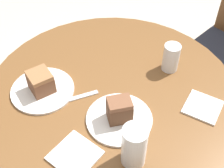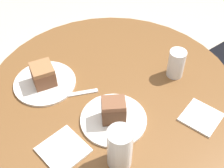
{
  "view_description": "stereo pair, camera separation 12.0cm",
  "coord_description": "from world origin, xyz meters",
  "px_view_note": "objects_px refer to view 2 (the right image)",
  "views": [
    {
      "loc": [
        0.61,
        -0.56,
        1.65
      ],
      "look_at": [
        0.0,
        0.0,
        0.78
      ],
      "focal_mm": 50.0,
      "sensor_mm": 36.0,
      "label": 1
    },
    {
      "loc": [
        0.68,
        -0.47,
        1.65
      ],
      "look_at": [
        0.0,
        0.0,
        0.78
      ],
      "focal_mm": 50.0,
      "sensor_mm": 36.0,
      "label": 2
    }
  ],
  "objects_px": {
    "plate_near": "(45,83)",
    "cake_slice_near": "(43,75)",
    "cake_slice_far": "(114,110)",
    "glass_lemonade": "(176,64)",
    "glass_water": "(120,149)",
    "plate_far": "(113,119)"
  },
  "relations": [
    {
      "from": "plate_near",
      "to": "glass_lemonade",
      "type": "xyz_separation_m",
      "value": [
        0.25,
        0.47,
        0.05
      ]
    },
    {
      "from": "glass_lemonade",
      "to": "glass_water",
      "type": "bearing_deg",
      "value": -64.55
    },
    {
      "from": "plate_near",
      "to": "glass_water",
      "type": "relative_size",
      "value": 1.56
    },
    {
      "from": "glass_water",
      "to": "plate_near",
      "type": "bearing_deg",
      "value": -174.29
    },
    {
      "from": "plate_near",
      "to": "glass_lemonade",
      "type": "height_order",
      "value": "glass_lemonade"
    },
    {
      "from": "glass_lemonade",
      "to": "cake_slice_far",
      "type": "bearing_deg",
      "value": -81.14
    },
    {
      "from": "cake_slice_near",
      "to": "cake_slice_far",
      "type": "distance_m",
      "value": 0.33
    },
    {
      "from": "plate_near",
      "to": "cake_slice_far",
      "type": "bearing_deg",
      "value": 21.9
    },
    {
      "from": "plate_far",
      "to": "cake_slice_near",
      "type": "xyz_separation_m",
      "value": [
        -0.31,
        -0.12,
        0.05
      ]
    },
    {
      "from": "plate_far",
      "to": "glass_water",
      "type": "relative_size",
      "value": 1.52
    },
    {
      "from": "plate_near",
      "to": "cake_slice_far",
      "type": "xyz_separation_m",
      "value": [
        0.31,
        0.12,
        0.05
      ]
    },
    {
      "from": "plate_near",
      "to": "cake_slice_far",
      "type": "height_order",
      "value": "cake_slice_far"
    },
    {
      "from": "plate_near",
      "to": "glass_water",
      "type": "bearing_deg",
      "value": 5.71
    },
    {
      "from": "plate_near",
      "to": "glass_lemonade",
      "type": "bearing_deg",
      "value": 61.45
    },
    {
      "from": "plate_near",
      "to": "plate_far",
      "type": "xyz_separation_m",
      "value": [
        0.31,
        0.12,
        0.0
      ]
    },
    {
      "from": "plate_near",
      "to": "cake_slice_near",
      "type": "distance_m",
      "value": 0.05
    },
    {
      "from": "cake_slice_far",
      "to": "glass_water",
      "type": "height_order",
      "value": "glass_water"
    },
    {
      "from": "plate_near",
      "to": "glass_water",
      "type": "height_order",
      "value": "glass_water"
    },
    {
      "from": "plate_far",
      "to": "glass_water",
      "type": "bearing_deg",
      "value": -27.99
    },
    {
      "from": "cake_slice_far",
      "to": "glass_lemonade",
      "type": "height_order",
      "value": "glass_lemonade"
    },
    {
      "from": "plate_near",
      "to": "glass_water",
      "type": "distance_m",
      "value": 0.46
    },
    {
      "from": "plate_far",
      "to": "cake_slice_near",
      "type": "distance_m",
      "value": 0.33
    }
  ]
}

